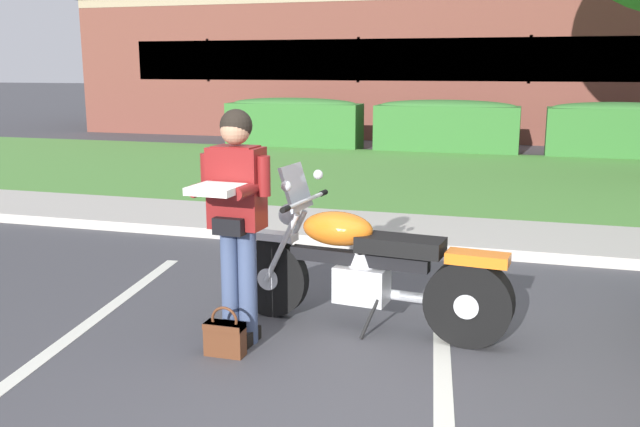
{
  "coord_description": "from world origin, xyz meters",
  "views": [
    {
      "loc": [
        0.98,
        -3.9,
        1.99
      ],
      "look_at": [
        -0.56,
        1.27,
        0.85
      ],
      "focal_mm": 39.04,
      "sensor_mm": 36.0,
      "label": 1
    }
  ],
  "objects_px": {
    "hedge_left": "(294,122)",
    "hedge_center_left": "(446,125)",
    "handbag": "(225,336)",
    "rider_person": "(236,208)",
    "brick_building": "(530,64)",
    "hedge_center_right": "(620,129)",
    "motorcycle": "(374,269)"
  },
  "relations": [
    {
      "from": "motorcycle",
      "to": "handbag",
      "type": "height_order",
      "value": "motorcycle"
    },
    {
      "from": "rider_person",
      "to": "handbag",
      "type": "xyz_separation_m",
      "value": [
        0.0,
        -0.26,
        -0.86
      ]
    },
    {
      "from": "handbag",
      "to": "brick_building",
      "type": "xyz_separation_m",
      "value": [
        1.91,
        18.69,
        1.93
      ]
    },
    {
      "from": "motorcycle",
      "to": "hedge_left",
      "type": "distance_m",
      "value": 12.3
    },
    {
      "from": "hedge_left",
      "to": "brick_building",
      "type": "height_order",
      "value": "brick_building"
    },
    {
      "from": "motorcycle",
      "to": "handbag",
      "type": "xyz_separation_m",
      "value": [
        -0.9,
        -0.76,
        -0.34
      ]
    },
    {
      "from": "motorcycle",
      "to": "brick_building",
      "type": "height_order",
      "value": "brick_building"
    },
    {
      "from": "handbag",
      "to": "hedge_center_left",
      "type": "height_order",
      "value": "hedge_center_left"
    },
    {
      "from": "handbag",
      "to": "brick_building",
      "type": "height_order",
      "value": "brick_building"
    },
    {
      "from": "brick_building",
      "to": "hedge_center_left",
      "type": "bearing_deg",
      "value": -105.29
    },
    {
      "from": "hedge_center_left",
      "to": "hedge_center_right",
      "type": "distance_m",
      "value": 3.74
    },
    {
      "from": "hedge_left",
      "to": "hedge_center_right",
      "type": "height_order",
      "value": "same"
    },
    {
      "from": "handbag",
      "to": "hedge_left",
      "type": "distance_m",
      "value": 12.74
    },
    {
      "from": "hedge_left",
      "to": "hedge_center_left",
      "type": "bearing_deg",
      "value": 0.0
    },
    {
      "from": "hedge_center_left",
      "to": "motorcycle",
      "type": "bearing_deg",
      "value": -86.18
    },
    {
      "from": "motorcycle",
      "to": "handbag",
      "type": "bearing_deg",
      "value": -139.84
    },
    {
      "from": "hedge_center_right",
      "to": "brick_building",
      "type": "height_order",
      "value": "brick_building"
    },
    {
      "from": "handbag",
      "to": "hedge_center_left",
      "type": "bearing_deg",
      "value": 89.36
    },
    {
      "from": "hedge_center_left",
      "to": "brick_building",
      "type": "distance_m",
      "value": 6.87
    },
    {
      "from": "motorcycle",
      "to": "hedge_left",
      "type": "height_order",
      "value": "motorcycle"
    },
    {
      "from": "rider_person",
      "to": "hedge_center_left",
      "type": "relative_size",
      "value": 0.52
    },
    {
      "from": "motorcycle",
      "to": "hedge_center_right",
      "type": "relative_size",
      "value": 0.73
    },
    {
      "from": "rider_person",
      "to": "brick_building",
      "type": "height_order",
      "value": "brick_building"
    },
    {
      "from": "brick_building",
      "to": "hedge_left",
      "type": "bearing_deg",
      "value": -130.4
    },
    {
      "from": "hedge_center_left",
      "to": "hedge_left",
      "type": "bearing_deg",
      "value": 180.0
    },
    {
      "from": "rider_person",
      "to": "brick_building",
      "type": "xyz_separation_m",
      "value": [
        1.91,
        18.43,
        1.07
      ]
    },
    {
      "from": "hedge_left",
      "to": "brick_building",
      "type": "relative_size",
      "value": 0.13
    },
    {
      "from": "hedge_left",
      "to": "handbag",
      "type": "bearing_deg",
      "value": -73.54
    },
    {
      "from": "motorcycle",
      "to": "brick_building",
      "type": "relative_size",
      "value": 0.09
    },
    {
      "from": "rider_person",
      "to": "hedge_center_right",
      "type": "relative_size",
      "value": 0.56
    },
    {
      "from": "handbag",
      "to": "hedge_center_right",
      "type": "relative_size",
      "value": 0.12
    },
    {
      "from": "handbag",
      "to": "hedge_left",
      "type": "xyz_separation_m",
      "value": [
        -3.61,
        12.21,
        0.51
      ]
    }
  ]
}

